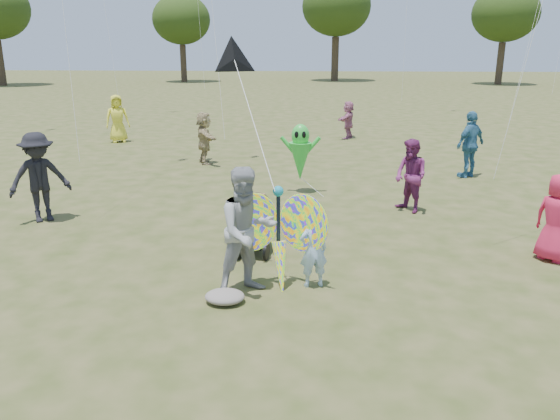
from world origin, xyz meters
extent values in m
plane|color=#51592B|center=(0.00, 0.00, 0.00)|extent=(160.00, 160.00, 0.00)
imported|color=#A1C3E4|center=(0.34, 1.10, 0.60)|extent=(0.50, 0.40, 1.19)
imported|color=#95979B|center=(-0.64, 0.85, 0.96)|extent=(1.18, 1.11, 1.92)
ellipsoid|color=gray|center=(-0.93, 0.44, 0.09)|extent=(0.58, 0.48, 0.18)
imported|color=#D12147|center=(4.46, 2.49, 0.77)|extent=(0.86, 0.89, 1.54)
imported|color=black|center=(-5.42, 4.02, 0.95)|extent=(1.40, 1.29, 1.89)
imported|color=teal|center=(4.64, 8.85, 0.93)|extent=(1.13, 1.04, 1.86)
imported|color=tan|center=(-3.20, 10.16, 0.82)|extent=(1.02, 1.58, 1.63)
imported|color=#72265D|center=(2.44, 5.26, 0.82)|extent=(0.96, 1.00, 1.64)
imported|color=yellow|center=(-7.37, 13.96, 0.91)|extent=(1.05, 0.90, 1.82)
imported|color=#B26689|center=(1.56, 15.51, 0.75)|extent=(0.92, 1.45, 1.49)
cube|color=black|center=(-0.72, 2.48, 0.55)|extent=(0.62, 0.93, 0.71)
cube|color=black|center=(-0.72, 2.48, 0.22)|extent=(0.54, 0.75, 0.10)
ellipsoid|color=black|center=(-0.72, 2.73, 0.88)|extent=(0.51, 0.45, 0.33)
cylinder|color=black|center=(-0.96, 2.13, 0.15)|extent=(0.11, 0.30, 0.30)
cylinder|color=black|center=(-0.48, 2.13, 0.15)|extent=(0.11, 0.30, 0.30)
cylinder|color=black|center=(-0.72, 2.93, 0.11)|extent=(0.09, 0.23, 0.22)
cylinder|color=black|center=(-0.72, 2.00, 0.98)|extent=(0.44, 0.11, 0.03)
cube|color=olive|center=(-0.72, 2.43, 0.96)|extent=(0.39, 0.34, 0.26)
ellipsoid|color=orange|center=(-0.58, 1.10, 1.01)|extent=(0.98, 0.71, 1.24)
ellipsoid|color=orange|center=(0.18, 1.10, 1.01)|extent=(0.98, 0.71, 1.24)
cylinder|color=black|center=(-0.20, 1.12, 0.96)|extent=(0.06, 0.06, 1.00)
cone|color=orange|center=(-0.15, 0.95, 0.30)|extent=(0.36, 0.49, 0.93)
sphere|color=teal|center=(-0.20, 1.10, 1.51)|extent=(0.16, 0.16, 0.16)
cone|color=black|center=(-1.10, 3.00, 3.35)|extent=(0.89, 0.62, 0.81)
cylinder|color=silver|center=(-0.67, 1.97, 2.45)|extent=(0.88, 2.07, 1.81)
cone|color=green|center=(-0.07, 6.78, 0.80)|extent=(0.56, 0.56, 0.95)
ellipsoid|color=green|center=(-0.07, 6.78, 1.45)|extent=(0.44, 0.39, 0.57)
ellipsoid|color=black|center=(-0.16, 6.60, 1.50)|extent=(0.10, 0.05, 0.17)
ellipsoid|color=black|center=(0.02, 6.60, 1.50)|extent=(0.10, 0.05, 0.17)
cylinder|color=green|center=(-0.37, 6.78, 1.20)|extent=(0.43, 0.10, 0.49)
cylinder|color=green|center=(0.23, 6.78, 1.20)|extent=(0.43, 0.10, 0.49)
cylinder|color=silver|center=(0.23, 6.58, 0.20)|extent=(0.61, 0.41, 0.41)
cylinder|color=#3A2D21|center=(-30.00, 45.00, 2.10)|extent=(0.70, 0.70, 4.20)
cylinder|color=#3A2D21|center=(-14.00, 52.00, 1.89)|extent=(0.63, 0.63, 3.78)
ellipsoid|color=#2B4214|center=(-14.00, 52.00, 6.30)|extent=(5.94, 5.94, 5.05)
cylinder|color=#3A2D21|center=(2.00, 55.00, 2.31)|extent=(0.77, 0.77, 4.62)
ellipsoid|color=#2B4214|center=(2.00, 55.00, 7.70)|extent=(7.26, 7.26, 6.17)
cylinder|color=#3A2D21|center=(18.00, 50.00, 1.99)|extent=(0.66, 0.67, 3.99)
ellipsoid|color=#2B4214|center=(18.00, 50.00, 6.65)|extent=(6.27, 6.27, 5.33)
camera|label=1|loc=(0.38, -6.68, 3.55)|focal=35.00mm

